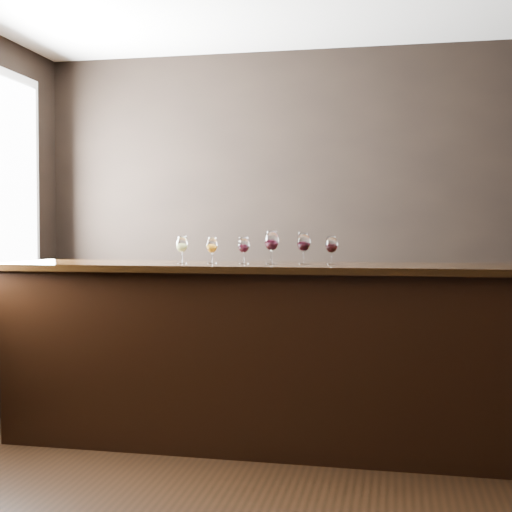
% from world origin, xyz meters
% --- Properties ---
extents(room_shell, '(5.02, 4.52, 2.81)m').
position_xyz_m(room_shell, '(-0.23, 0.11, 1.81)').
color(room_shell, black).
rests_on(room_shell, ground).
extents(bar_counter, '(3.21, 0.76, 1.12)m').
position_xyz_m(bar_counter, '(-0.54, 1.08, 0.56)').
color(bar_counter, black).
rests_on(bar_counter, ground).
extents(bar_top, '(3.32, 0.83, 0.04)m').
position_xyz_m(bar_top, '(-0.54, 1.08, 1.14)').
color(bar_top, black).
rests_on(bar_top, bar_counter).
extents(back_bar_shelf, '(2.69, 0.40, 0.97)m').
position_xyz_m(back_bar_shelf, '(0.55, 2.03, 0.48)').
color(back_bar_shelf, black).
rests_on(back_bar_shelf, ground).
extents(glass_white, '(0.08, 0.08, 0.18)m').
position_xyz_m(glass_white, '(-1.02, 1.07, 1.28)').
color(glass_white, white).
rests_on(glass_white, bar_top).
extents(glass_amber, '(0.07, 0.07, 0.17)m').
position_xyz_m(glass_amber, '(-0.84, 1.12, 1.28)').
color(glass_amber, white).
rests_on(glass_amber, bar_top).
extents(glass_red_a, '(0.07, 0.07, 0.17)m').
position_xyz_m(glass_red_a, '(-0.62, 1.11, 1.28)').
color(glass_red_a, white).
rests_on(glass_red_a, bar_top).
extents(glass_red_b, '(0.09, 0.09, 0.21)m').
position_xyz_m(glass_red_b, '(-0.43, 1.07, 1.31)').
color(glass_red_b, white).
rests_on(glass_red_b, bar_top).
extents(glass_red_c, '(0.08, 0.08, 0.20)m').
position_xyz_m(glass_red_c, '(-0.23, 1.10, 1.30)').
color(glass_red_c, white).
rests_on(glass_red_c, bar_top).
extents(glass_red_d, '(0.08, 0.08, 0.18)m').
position_xyz_m(glass_red_d, '(-0.05, 1.10, 1.28)').
color(glass_red_d, white).
rests_on(glass_red_d, bar_top).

